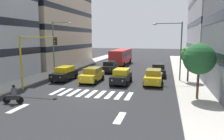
{
  "coord_description": "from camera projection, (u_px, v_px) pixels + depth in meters",
  "views": [
    {
      "loc": [
        -6.77,
        18.93,
        5.26
      ],
      "look_at": [
        -0.93,
        -4.24,
        1.7
      ],
      "focal_mm": 34.6,
      "sensor_mm": 36.0,
      "label": 1
    }
  ],
  "objects": [
    {
      "name": "building_left_block_0",
      "position": [
        221.0,
        12.0,
        36.15
      ],
      "size": [
        8.72,
        19.89,
        18.99
      ],
      "color": "#ADB2BC",
      "rests_on": "ground_plane"
    },
    {
      "name": "ground_plane",
      "position": [
        92.0,
        94.0,
        20.57
      ],
      "size": [
        180.0,
        180.0,
        0.0
      ],
      "primitive_type": "plane",
      "color": "#262628"
    },
    {
      "name": "street_lamp_left",
      "position": [
        176.0,
        44.0,
        25.67
      ],
      "size": [
        3.51,
        0.28,
        6.98
      ],
      "color": "#4C6B56",
      "rests_on": "sidewalk_left"
    },
    {
      "name": "car_0",
      "position": [
        153.0,
        77.0,
        24.45
      ],
      "size": [
        2.02,
        4.44,
        1.72
      ],
      "color": "gold",
      "rests_on": "ground_plane"
    },
    {
      "name": "motorcycle_with_rider",
      "position": [
        13.0,
        96.0,
        17.33
      ],
      "size": [
        1.69,
        0.46,
        1.57
      ],
      "color": "black",
      "rests_on": "ground_plane"
    },
    {
      "name": "street_tree_0",
      "position": [
        199.0,
        59.0,
        17.81
      ],
      "size": [
        2.62,
        2.62,
        4.71
      ],
      "color": "#513823",
      "rests_on": "sidewalk_left"
    },
    {
      "name": "street_lamp_right",
      "position": [
        56.0,
        43.0,
        29.73
      ],
      "size": [
        2.85,
        0.28,
        7.31
      ],
      "color": "#4C6B56",
      "rests_on": "sidewalk_right"
    },
    {
      "name": "sidewalk_right",
      "position": [
        7.0,
        87.0,
        22.83
      ],
      "size": [
        3.17,
        90.0,
        0.15
      ],
      "primitive_type": "cube",
      "color": "#B2ADA3",
      "rests_on": "ground_plane"
    },
    {
      "name": "sidewalk_left",
      "position": [
        197.0,
        100.0,
        18.27
      ],
      "size": [
        3.17,
        90.0,
        0.15
      ],
      "primitive_type": "cube",
      "color": "#B2ADA3",
      "rests_on": "ground_plane"
    },
    {
      "name": "crosswalk_markings",
      "position": [
        92.0,
        94.0,
        20.56
      ],
      "size": [
        7.65,
        2.8,
        0.01
      ],
      "color": "silver",
      "rests_on": "ground_plane"
    },
    {
      "name": "car_3",
      "position": [
        65.0,
        73.0,
        26.83
      ],
      "size": [
        2.02,
        4.44,
        1.72
      ],
      "color": "black",
      "rests_on": "ground_plane"
    },
    {
      "name": "building_right_block_0",
      "position": [
        53.0,
        12.0,
        42.88
      ],
      "size": [
        8.72,
        21.05,
        20.82
      ],
      "color": "beige",
      "rests_on": "ground_plane"
    },
    {
      "name": "street_tree_1",
      "position": [
        189.0,
        55.0,
        25.17
      ],
      "size": [
        1.93,
        1.93,
        4.11
      ],
      "color": "#513823",
      "rests_on": "sidewalk_left"
    },
    {
      "name": "lane_arrow_1",
      "position": [
        18.0,
        108.0,
        16.24
      ],
      "size": [
        0.5,
        2.2,
        0.01
      ],
      "primitive_type": "cube",
      "color": "silver",
      "rests_on": "ground_plane"
    },
    {
      "name": "car_2",
      "position": [
        92.0,
        75.0,
        25.82
      ],
      "size": [
        2.02,
        4.44,
        1.72
      ],
      "color": "gold",
      "rests_on": "ground_plane"
    },
    {
      "name": "lane_arrow_0",
      "position": [
        120.0,
        118.0,
        14.34
      ],
      "size": [
        0.5,
        2.2,
        0.01
      ],
      "primitive_type": "cube",
      "color": "silver",
      "rests_on": "ground_plane"
    },
    {
      "name": "traffic_light_gantry",
      "position": [
        31.0,
        54.0,
        21.38
      ],
      "size": [
        4.13,
        0.36,
        5.5
      ],
      "color": "#AD991E",
      "rests_on": "ground_plane"
    },
    {
      "name": "car_row2_1",
      "position": [
        110.0,
        67.0,
        33.24
      ],
      "size": [
        2.02,
        4.44,
        1.72
      ],
      "color": "black",
      "rests_on": "ground_plane"
    },
    {
      "name": "car_row2_0",
      "position": [
        158.0,
        70.0,
        29.94
      ],
      "size": [
        2.02,
        4.44,
        1.72
      ],
      "color": "black",
      "rests_on": "ground_plane"
    },
    {
      "name": "bus_behind_traffic",
      "position": [
        121.0,
        55.0,
        42.18
      ],
      "size": [
        2.78,
        10.5,
        3.0
      ],
      "color": "red",
      "rests_on": "ground_plane"
    },
    {
      "name": "car_1",
      "position": [
        121.0,
        76.0,
        24.88
      ],
      "size": [
        2.02,
        4.44,
        1.72
      ],
      "color": "black",
      "rests_on": "ground_plane"
    }
  ]
}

